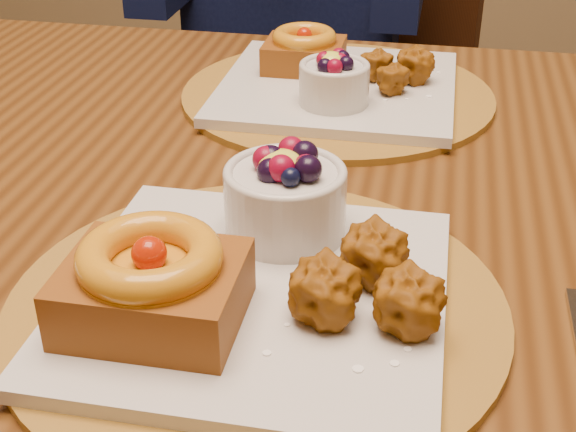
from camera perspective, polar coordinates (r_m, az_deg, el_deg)
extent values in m
cube|color=#3E210B|center=(0.81, 1.30, 1.40)|extent=(1.60, 0.90, 0.04)
cylinder|color=brown|center=(0.61, -2.25, -6.35)|extent=(0.38, 0.38, 0.01)
cube|color=beige|center=(0.61, -2.27, -5.59)|extent=(0.28, 0.28, 0.01)
cube|color=#522707|center=(0.57, -9.56, -5.40)|extent=(0.12, 0.10, 0.04)
torus|color=#A7690A|center=(0.55, -9.83, -2.84)|extent=(0.10, 0.10, 0.02)
sphere|color=#9C1802|center=(0.55, -9.84, -2.66)|extent=(0.02, 0.02, 0.02)
sphere|color=#874C09|center=(0.60, 6.07, -2.76)|extent=(0.05, 0.05, 0.05)
sphere|color=#874C09|center=(0.56, 2.55, -5.38)|extent=(0.05, 0.05, 0.05)
sphere|color=#874C09|center=(0.56, 8.49, -5.99)|extent=(0.05, 0.05, 0.05)
cylinder|color=beige|center=(0.66, -0.20, 0.95)|extent=(0.10, 0.10, 0.06)
torus|color=beige|center=(0.64, -0.21, 3.13)|extent=(0.10, 0.10, 0.01)
ellipsoid|color=yellow|center=(0.64, -0.56, 3.80)|extent=(0.04, 0.04, 0.02)
cylinder|color=brown|center=(0.99, 3.53, 8.60)|extent=(0.38, 0.38, 0.01)
cube|color=beige|center=(0.99, 3.54, 9.14)|extent=(0.28, 0.28, 0.01)
cube|color=#522707|center=(1.03, 1.15, 11.36)|extent=(0.10, 0.08, 0.04)
torus|color=#A7690A|center=(1.02, 1.17, 12.63)|extent=(0.08, 0.08, 0.02)
sphere|color=#9C1802|center=(1.02, 1.17, 12.74)|extent=(0.02, 0.02, 0.02)
sphere|color=#874C09|center=(0.96, 7.41, 9.66)|extent=(0.04, 0.04, 0.04)
sphere|color=#874C09|center=(1.00, 6.27, 10.60)|extent=(0.04, 0.04, 0.04)
sphere|color=#874C09|center=(1.00, 8.95, 10.37)|extent=(0.04, 0.04, 0.04)
cylinder|color=beige|center=(0.92, 3.29, 9.31)|extent=(0.08, 0.08, 0.04)
torus|color=beige|center=(0.91, 3.33, 10.61)|extent=(0.08, 0.08, 0.01)
ellipsoid|color=yellow|center=(0.91, 3.10, 11.10)|extent=(0.03, 0.03, 0.02)
cube|color=black|center=(1.74, 4.29, 5.58)|extent=(0.51, 0.51, 0.04)
cylinder|color=black|center=(1.80, -3.39, -1.20)|extent=(0.03, 0.03, 0.38)
cylinder|color=black|center=(1.64, 6.20, -4.59)|extent=(0.03, 0.03, 0.38)
cylinder|color=black|center=(2.04, 2.30, 2.93)|extent=(0.03, 0.03, 0.38)
cylinder|color=black|center=(1.91, 11.02, 0.31)|extent=(0.03, 0.03, 0.38)
cube|color=black|center=(1.82, 7.42, 13.43)|extent=(0.37, 0.18, 0.41)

